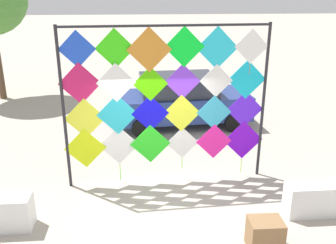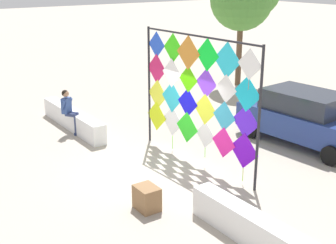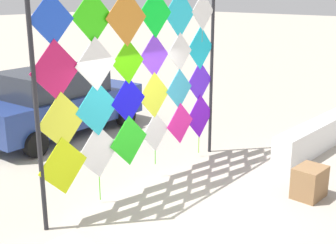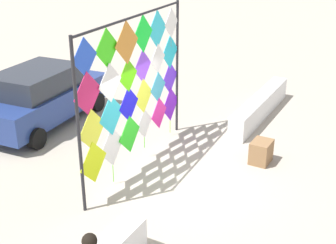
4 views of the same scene
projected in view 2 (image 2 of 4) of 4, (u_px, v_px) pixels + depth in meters
The scene contains 7 objects.
ground at pixel (154, 170), 12.68m from camera, with size 120.00×120.00×0.00m, color #ADA393.
plaza_ledge_left at pixel (73, 119), 15.95m from camera, with size 4.18×0.46×0.67m, color white.
plaza_ledge_right at pixel (269, 239), 8.82m from camera, with size 4.18×0.46×0.67m, color white.
kite_display_rack at pixel (196, 91), 12.59m from camera, with size 4.65×0.29×3.66m.
seated_vendor at pixel (69, 108), 15.26m from camera, with size 0.73×0.68×1.51m.
parked_car at pixel (306, 117), 14.45m from camera, with size 4.47×2.36×1.68m.
cardboard_box_large at pixel (147, 198), 10.53m from camera, with size 0.59×0.46×0.57m, color olive.
Camera 2 is at (9.74, -6.35, 5.25)m, focal length 49.02 mm.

